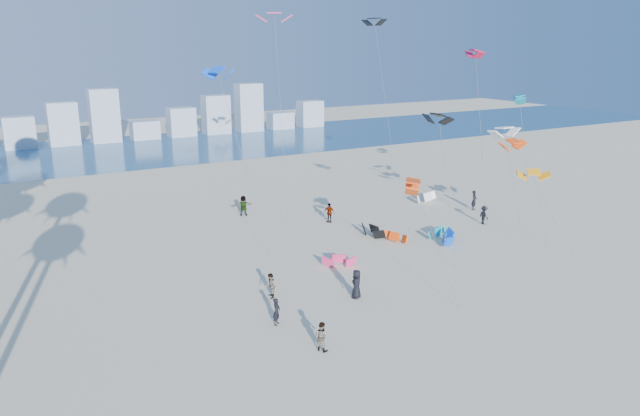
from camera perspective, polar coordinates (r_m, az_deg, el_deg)
ground at (r=29.91m, az=10.74°, el=-16.32°), size 220.00×220.00×0.00m
ocean at (r=93.90m, az=-18.98°, el=4.95°), size 220.00×220.00×0.00m
kitesurfer_near at (r=35.04m, az=-4.08°, el=-9.62°), size 0.68×0.68×1.60m
kitesurfer_mid at (r=32.27m, az=0.14°, el=-11.89°), size 0.87×0.95×1.59m
kitesurfers_far at (r=50.37m, az=2.17°, el=-1.62°), size 26.56×22.04×1.88m
grounded_kites at (r=51.56m, az=8.31°, el=-1.91°), size 19.95×12.86×0.93m
flying_kites at (r=52.82m, az=8.78°, el=11.17°), size 29.23×34.54×18.56m
distant_skyline at (r=103.01m, az=-20.89°, el=7.37°), size 85.00×3.00×8.40m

